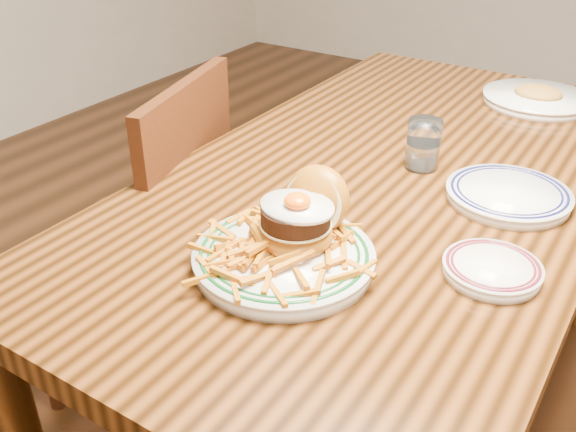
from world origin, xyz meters
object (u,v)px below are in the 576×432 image
Objects in this scene: table at (391,207)px; chair_left at (153,240)px; side_plate at (492,268)px; main_plate at (290,242)px.

chair_left reaches higher than table.
table is 0.41m from side_plate.
table is at bearing 152.10° from side_plate.
side_plate is (0.29, -0.27, 0.10)m from table.
main_plate is at bearing -36.77° from chair_left.
table is 5.22× the size of main_plate.
chair_left is 0.67m from main_plate.
main_plate is (0.56, -0.22, 0.30)m from chair_left.
chair_left is (-0.56, -0.19, -0.18)m from table.
main_plate is at bearing -90.13° from table.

